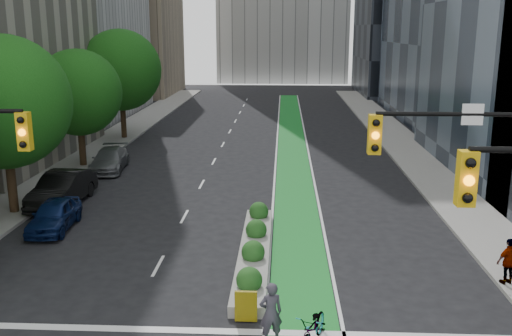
# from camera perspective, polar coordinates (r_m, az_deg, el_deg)

# --- Properties ---
(sidewalk_left) EXTENTS (3.60, 90.00, 0.15)m
(sidewalk_left) POSITION_cam_1_polar(r_m,az_deg,el_deg) (42.75, -16.55, 1.17)
(sidewalk_left) COLOR gray
(sidewalk_left) RESTS_ON ground
(sidewalk_right) EXTENTS (3.60, 90.00, 0.15)m
(sidewalk_right) POSITION_cam_1_polar(r_m,az_deg,el_deg) (41.46, 15.96, 0.83)
(sidewalk_right) COLOR gray
(sidewalk_right) RESTS_ON ground
(bike_lane_paint) EXTENTS (2.20, 70.00, 0.01)m
(bike_lane_paint) POSITION_cam_1_polar(r_m,az_deg,el_deg) (45.27, 3.61, 2.30)
(bike_lane_paint) COLOR #178028
(bike_lane_paint) RESTS_ON ground
(tree_mid) EXTENTS (6.40, 6.40, 8.78)m
(tree_mid) POSITION_cam_1_polar(r_m,az_deg,el_deg) (29.73, -23.96, 6.03)
(tree_mid) COLOR black
(tree_mid) RESTS_ON ground
(tree_midfar) EXTENTS (5.60, 5.60, 7.76)m
(tree_midfar) POSITION_cam_1_polar(r_m,az_deg,el_deg) (38.93, -17.35, 7.21)
(tree_midfar) COLOR black
(tree_midfar) RESTS_ON ground
(tree_far) EXTENTS (6.60, 6.60, 9.00)m
(tree_far) POSITION_cam_1_polar(r_m,az_deg,el_deg) (48.35, -13.38, 9.49)
(tree_far) COLOR black
(tree_far) RESTS_ON ground
(median_planter) EXTENTS (1.20, 10.26, 1.10)m
(median_planter) POSITION_cam_1_polar(r_m,az_deg,el_deg) (23.09, -0.15, -8.07)
(median_planter) COLOR gray
(median_planter) RESTS_ON ground
(bicycle) EXTENTS (1.40, 2.24, 1.11)m
(bicycle) POSITION_cam_1_polar(r_m,az_deg,el_deg) (17.12, 5.79, -15.68)
(bicycle) COLOR gray
(bicycle) RESTS_ON ground
(cyclist) EXTENTS (0.79, 0.64, 1.89)m
(cyclist) POSITION_cam_1_polar(r_m,az_deg,el_deg) (17.02, 1.49, -14.29)
(cyclist) COLOR #3B3742
(cyclist) RESTS_ON ground
(parked_car_left_near) EXTENTS (1.86, 4.17, 1.39)m
(parked_car_left_near) POSITION_cam_1_polar(r_m,az_deg,el_deg) (27.67, -19.53, -4.44)
(parked_car_left_near) COLOR #0B1A46
(parked_car_left_near) RESTS_ON ground
(parked_car_left_mid) EXTENTS (2.12, 5.33, 1.72)m
(parked_car_left_mid) POSITION_cam_1_polar(r_m,az_deg,el_deg) (31.33, -18.81, -1.98)
(parked_car_left_mid) COLOR black
(parked_car_left_mid) RESTS_ON ground
(parked_car_left_far) EXTENTS (2.45, 5.06, 1.42)m
(parked_car_left_far) POSITION_cam_1_polar(r_m,az_deg,el_deg) (38.15, -14.45, 0.81)
(parked_car_left_far) COLOR #595B5E
(parked_car_left_far) RESTS_ON ground
(pedestrian_far) EXTENTS (1.06, 0.70, 1.68)m
(pedestrian_far) POSITION_cam_1_polar(r_m,az_deg,el_deg) (22.19, 23.98, -8.52)
(pedestrian_far) COLOR gray
(pedestrian_far) RESTS_ON sidewalk_right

